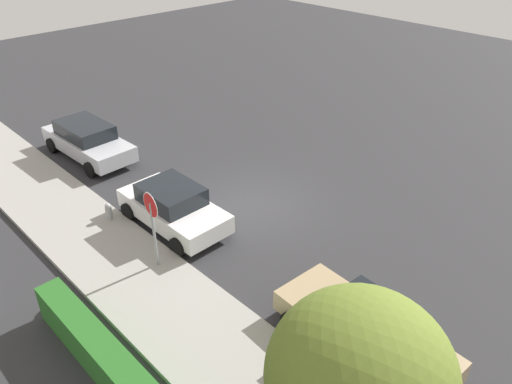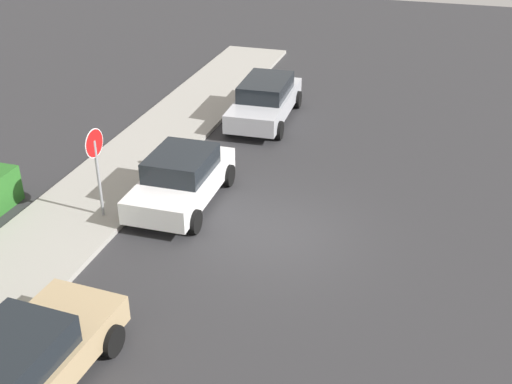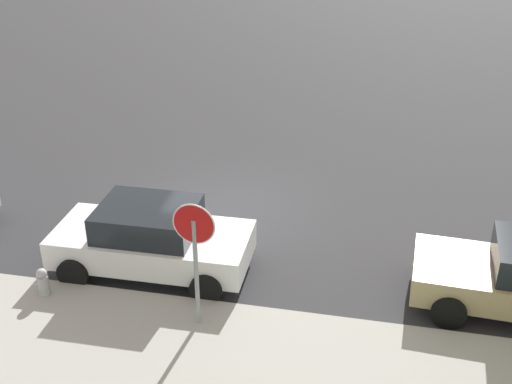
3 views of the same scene
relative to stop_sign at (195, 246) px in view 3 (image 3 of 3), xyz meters
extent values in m
plane|color=#2D2D30|center=(0.61, -4.48, -1.77)|extent=(60.00, 60.00, 0.00)
cube|color=#9E9B93|center=(0.61, 0.75, -1.70)|extent=(32.00, 2.86, 0.14)
cylinder|color=gray|center=(0.00, 0.00, -0.63)|extent=(0.08, 0.08, 2.28)
cylinder|color=white|center=(0.00, 0.00, 0.43)|extent=(0.76, 0.07, 0.76)
cylinder|color=red|center=(0.00, 0.00, 0.43)|extent=(0.71, 0.07, 0.71)
cube|color=white|center=(1.45, -1.66, -1.16)|extent=(4.03, 1.82, 0.61)
cube|color=black|center=(1.50, -1.66, -0.57)|extent=(1.97, 1.58, 0.57)
cylinder|color=black|center=(0.09, -2.56, -1.45)|extent=(0.64, 0.23, 0.64)
cylinder|color=black|center=(0.07, -0.78, -1.45)|extent=(0.64, 0.23, 0.64)
cylinder|color=black|center=(2.82, -2.53, -1.45)|extent=(0.64, 0.23, 0.64)
cylinder|color=black|center=(2.80, -0.75, -1.45)|extent=(0.64, 0.23, 0.64)
cylinder|color=black|center=(-4.45, -0.98, -1.45)|extent=(0.65, 0.26, 0.64)
cylinder|color=black|center=(-4.55, -2.71, -1.45)|extent=(0.65, 0.26, 0.64)
cylinder|color=#A5A5A8|center=(3.17, -0.22, -1.50)|extent=(0.22, 0.22, 0.55)
sphere|color=#A5A5A8|center=(3.17, -0.22, -1.16)|extent=(0.21, 0.21, 0.21)
cylinder|color=#A5A5A8|center=(3.32, -0.22, -1.44)|extent=(0.08, 0.09, 0.09)
camera|label=1|loc=(-10.29, 5.91, 7.77)|focal=35.00mm
camera|label=2|loc=(-12.86, -8.16, 6.93)|focal=45.00mm
camera|label=3|loc=(-2.90, 8.89, 5.83)|focal=45.00mm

